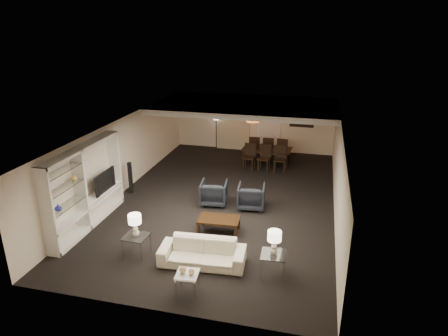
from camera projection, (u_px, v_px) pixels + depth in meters
name	position (u px, v px, depth m)	size (l,w,h in m)	color
floor	(224.00, 199.00, 13.08)	(11.00, 11.00, 0.00)	black
ceiling	(224.00, 125.00, 12.21)	(7.00, 11.00, 0.02)	silver
wall_back	(254.00, 123.00, 17.65)	(7.00, 0.02, 2.50)	beige
wall_front	(156.00, 258.00, 7.64)	(7.00, 0.02, 2.50)	beige
wall_left	(123.00, 155.00, 13.43)	(0.02, 11.00, 2.50)	beige
wall_right	(338.00, 173.00, 11.86)	(0.02, 11.00, 2.50)	beige
ceiling_soffit	(245.00, 106.00, 15.43)	(7.00, 4.00, 0.20)	silver
curtains	(233.00, 123.00, 17.80)	(1.50, 0.12, 2.40)	beige
door	(269.00, 128.00, 17.54)	(0.90, 0.05, 2.10)	silver
painting	(302.00, 119.00, 17.04)	(0.95, 0.04, 0.65)	#142D38
media_unit	(86.00, 187.00, 11.04)	(0.38, 3.40, 2.35)	white
pendant_light	(253.00, 118.00, 15.53)	(0.52, 0.52, 0.24)	#D8591E
sofa	(202.00, 253.00, 9.54)	(2.05, 0.80, 0.60)	beige
coffee_table	(219.00, 225.00, 11.03)	(1.13, 0.66, 0.40)	black
armchair_left	(214.00, 193.00, 12.65)	(0.82, 0.84, 0.76)	black
armchair_right	(251.00, 196.00, 12.38)	(0.82, 0.84, 0.76)	black
side_table_left	(137.00, 245.00, 9.93)	(0.56, 0.56, 0.53)	silver
side_table_right	(273.00, 264.00, 9.17)	(0.56, 0.56, 0.53)	white
table_lamp_left	(135.00, 225.00, 9.74)	(0.32, 0.32, 0.58)	beige
table_lamp_right	(274.00, 243.00, 8.98)	(0.32, 0.32, 0.58)	beige
marble_table	(188.00, 283.00, 8.56)	(0.47, 0.47, 0.47)	white
gold_gourd_a	(183.00, 270.00, 8.48)	(0.15, 0.15, 0.15)	tan
gold_gourd_b	(192.00, 271.00, 8.43)	(0.13, 0.13, 0.13)	#E9B27B
television	(102.00, 181.00, 11.79)	(0.14, 1.07, 0.62)	black
vase_blue	(58.00, 207.00, 9.92)	(0.17, 0.17, 0.18)	#222995
vase_amber	(74.00, 178.00, 10.47)	(0.16, 0.16, 0.16)	gold
floor_speaker	(130.00, 178.00, 13.42)	(0.12, 0.12, 1.09)	black
dining_table	(266.00, 157.00, 16.10)	(1.91, 1.07, 0.67)	black
chair_nl	(249.00, 157.00, 15.58)	(0.46, 0.46, 1.00)	black
chair_nm	(264.00, 158.00, 15.45)	(0.46, 0.46, 1.00)	black
chair_nr	(280.00, 159.00, 15.31)	(0.46, 0.46, 1.00)	black
chair_fl	(255.00, 147.00, 16.76)	(0.46, 0.46, 1.00)	black
chair_fm	(269.00, 148.00, 16.63)	(0.46, 0.46, 1.00)	black
chair_fr	(283.00, 149.00, 16.50)	(0.46, 0.46, 1.00)	black
floor_lamp	(216.00, 132.00, 17.90)	(0.23, 0.23, 1.58)	black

